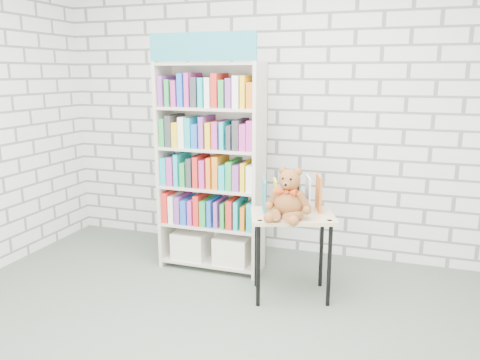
% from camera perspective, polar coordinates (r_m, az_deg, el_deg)
% --- Properties ---
extents(ground, '(4.50, 4.50, 0.00)m').
position_cam_1_polar(ground, '(3.16, -5.36, -20.63)').
color(ground, '#4E5B4C').
rests_on(ground, ground).
extents(room_shell, '(4.52, 4.02, 2.81)m').
position_cam_1_polar(room_shell, '(2.64, -6.19, 13.69)').
color(room_shell, silver).
rests_on(room_shell, ground).
extents(bookshelf, '(0.92, 0.36, 2.06)m').
position_cam_1_polar(bookshelf, '(4.13, -3.48, 1.67)').
color(bookshelf, beige).
rests_on(bookshelf, ground).
extents(display_table, '(0.74, 0.62, 0.68)m').
position_cam_1_polar(display_table, '(3.67, 6.36, -5.57)').
color(display_table, tan).
rests_on(display_table, ground).
extents(table_books, '(0.48, 0.33, 0.26)m').
position_cam_1_polar(table_books, '(3.70, 6.27, -1.72)').
color(table_books, teal).
rests_on(table_books, display_table).
extents(teddy_bear, '(0.36, 0.33, 0.39)m').
position_cam_1_polar(teddy_bear, '(3.50, 5.92, -2.21)').
color(teddy_bear, brown).
rests_on(teddy_bear, display_table).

